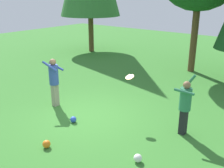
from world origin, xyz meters
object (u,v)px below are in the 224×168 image
at_px(person_catcher, 54,78).
at_px(ball_white, 138,158).
at_px(frisbee, 130,77).
at_px(ball_blue, 73,119).
at_px(person_thrower, 185,103).
at_px(ball_orange, 46,144).

xyz_separation_m(person_catcher, ball_white, (4.33, -1.04, -0.96)).
distance_m(person_catcher, frisbee, 2.91).
relative_size(frisbee, ball_blue, 1.64).
xyz_separation_m(ball_blue, ball_white, (2.81, -0.49, 0.01)).
bearing_deg(ball_blue, person_thrower, 26.66).
height_order(person_catcher, frisbee, person_catcher).
height_order(person_thrower, frisbee, person_thrower).
relative_size(person_thrower, frisbee, 5.51).
bearing_deg(ball_white, frisbee, 130.32).
relative_size(person_thrower, ball_orange, 8.28).
bearing_deg(ball_white, ball_blue, 170.15).
bearing_deg(ball_white, person_thrower, 82.72).
bearing_deg(ball_white, person_catcher, 166.54).
bearing_deg(person_catcher, frisbee, 0.00).
distance_m(frisbee, ball_white, 2.77).
bearing_deg(frisbee, person_catcher, -163.71).
xyz_separation_m(person_thrower, person_catcher, (-4.59, -0.99, 0.09)).
xyz_separation_m(ball_orange, ball_white, (2.30, 1.00, -0.00)).
distance_m(ball_orange, ball_white, 2.51).
distance_m(person_thrower, frisbee, 1.90).
xyz_separation_m(person_catcher, ball_orange, (2.03, -2.04, -0.96)).
xyz_separation_m(person_thrower, ball_blue, (-3.07, -1.54, -0.88)).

